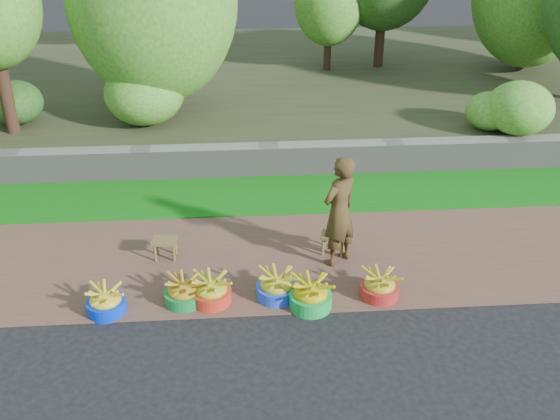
{
  "coord_description": "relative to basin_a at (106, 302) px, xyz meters",
  "views": [
    {
      "loc": [
        -0.53,
        -6.04,
        4.66
      ],
      "look_at": [
        0.0,
        1.3,
        0.75
      ],
      "focal_mm": 40.0,
      "sensor_mm": 36.0,
      "label": 1
    }
  ],
  "objects": [
    {
      "name": "basin_c",
      "position": [
        1.26,
        0.11,
        0.01
      ],
      "size": [
        0.51,
        0.51,
        0.38
      ],
      "color": "red",
      "rests_on": "ground"
    },
    {
      "name": "basin_b",
      "position": [
        0.93,
        0.12,
        0.0
      ],
      "size": [
        0.49,
        0.49,
        0.36
      ],
      "color": "#12792F",
      "rests_on": "ground"
    },
    {
      "name": "basin_f",
      "position": [
        3.36,
        0.08,
        0.0
      ],
      "size": [
        0.49,
        0.49,
        0.36
      ],
      "color": "#A8221D",
      "rests_on": "ground"
    },
    {
      "name": "earth_bank",
      "position": [
        2.19,
        8.79,
        0.09
      ],
      "size": [
        80.0,
        10.0,
        0.5
      ],
      "primitive_type": "cube",
      "color": "#32361F",
      "rests_on": "ground"
    },
    {
      "name": "grass_verge",
      "position": [
        2.19,
        3.04,
        -0.14
      ],
      "size": [
        80.0,
        1.5,
        0.04
      ],
      "primitive_type": "cube",
      "color": "#0F640F",
      "rests_on": "ground"
    },
    {
      "name": "stool_left",
      "position": [
        0.61,
        1.17,
        0.09
      ],
      "size": [
        0.35,
        0.27,
        0.29
      ],
      "rotation": [
        0.0,
        0.0,
        -0.06
      ],
      "color": "brown",
      "rests_on": "dirt_shoulder"
    },
    {
      "name": "basin_a",
      "position": [
        0.0,
        0.0,
        0.0
      ],
      "size": [
        0.47,
        0.47,
        0.35
      ],
      "color": "#032DD6",
      "rests_on": "ground"
    },
    {
      "name": "basin_d",
      "position": [
        2.08,
        0.15,
        0.01
      ],
      "size": [
        0.51,
        0.51,
        0.38
      ],
      "color": "blue",
      "rests_on": "ground"
    },
    {
      "name": "ground_plane",
      "position": [
        2.19,
        -0.21,
        -0.16
      ],
      "size": [
        120.0,
        120.0,
        0.0
      ],
      "primitive_type": "plane",
      "color": "black",
      "rests_on": "ground"
    },
    {
      "name": "vendor_woman",
      "position": [
        2.96,
        0.91,
        0.64
      ],
      "size": [
        0.67,
        0.65,
        1.55
      ],
      "primitive_type": "imported",
      "rotation": [
        0.0,
        0.0,
        3.83
      ],
      "color": "black",
      "rests_on": "dirt_shoulder"
    },
    {
      "name": "stool_right",
      "position": [
        2.94,
        1.13,
        0.1
      ],
      "size": [
        0.4,
        0.35,
        0.3
      ],
      "rotation": [
        0.0,
        0.0,
        -0.29
      ],
      "color": "brown",
      "rests_on": "dirt_shoulder"
    },
    {
      "name": "dirt_shoulder",
      "position": [
        2.19,
        1.04,
        -0.15
      ],
      "size": [
        80.0,
        2.5,
        0.02
      ],
      "primitive_type": "cube",
      "color": "brown",
      "rests_on": "ground"
    },
    {
      "name": "basin_e",
      "position": [
        2.48,
        -0.06,
        0.02
      ],
      "size": [
        0.53,
        0.53,
        0.39
      ],
      "color": "green",
      "rests_on": "ground"
    },
    {
      "name": "retaining_wall",
      "position": [
        2.19,
        3.89,
        0.12
      ],
      "size": [
        80.0,
        0.35,
        0.55
      ],
      "primitive_type": "cube",
      "color": "slate",
      "rests_on": "ground"
    }
  ]
}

